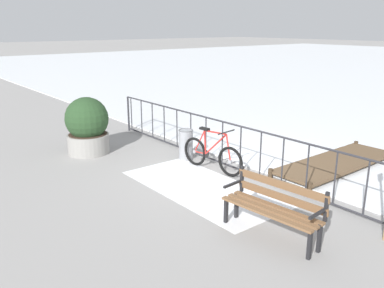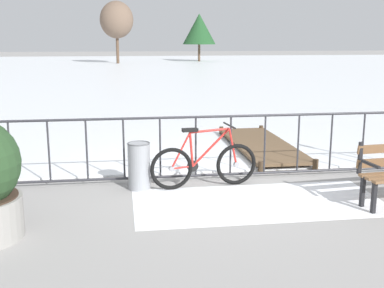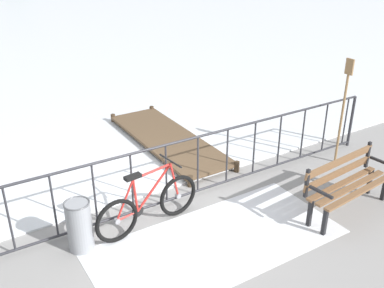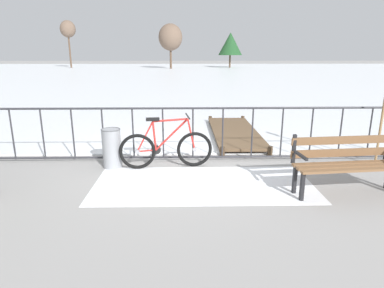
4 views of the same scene
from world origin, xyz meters
name	(u,v)px [view 2 (image 2 of 4)]	position (x,y,z in m)	size (l,w,h in m)	color
ground_plane	(213,180)	(0.00, 0.00, 0.00)	(160.00, 160.00, 0.00)	gray
frozen_pond	(141,70)	(0.00, 28.40, 0.01)	(80.00, 56.00, 0.03)	white
snow_patch	(258,202)	(0.43, -1.20, 0.00)	(3.54, 1.63, 0.01)	white
railing_fence	(213,146)	(0.00, 0.00, 0.56)	(9.06, 0.06, 1.07)	#2D2D33
bicycle_near_railing	(204,164)	(-0.21, -0.38, 0.37)	(1.70, 0.52, 0.97)	black
trash_bin	(139,166)	(-1.22, -0.33, 0.37)	(0.35, 0.35, 0.73)	gray
wooden_dock	(261,144)	(1.40, 1.99, 0.12)	(1.10, 3.48, 0.20)	brown
tree_west_mid	(199,29)	(6.33, 40.78, 3.17)	(3.25, 3.25, 4.66)	brown
tree_centre	(117,20)	(-1.67, 37.79, 3.89)	(3.00, 3.00, 5.55)	brown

